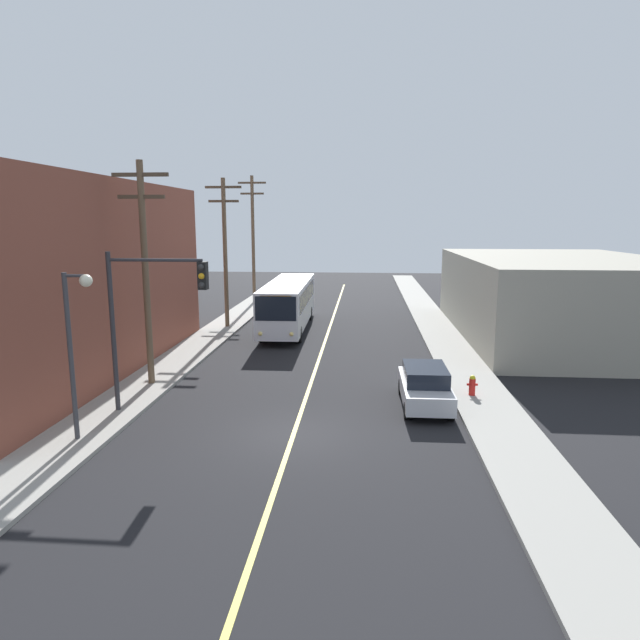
# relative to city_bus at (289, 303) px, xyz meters

# --- Properties ---
(ground_plane) EXTENTS (120.00, 120.00, 0.00)m
(ground_plane) POSITION_rel_city_bus_xyz_m (2.74, -18.55, -1.82)
(ground_plane) COLOR black
(sidewalk_left) EXTENTS (2.50, 90.00, 0.15)m
(sidewalk_left) POSITION_rel_city_bus_xyz_m (-4.51, -8.55, -1.74)
(sidewalk_left) COLOR gray
(sidewalk_left) RESTS_ON ground
(sidewalk_right) EXTENTS (2.50, 90.00, 0.15)m
(sidewalk_right) POSITION_rel_city_bus_xyz_m (9.99, -8.55, -1.74)
(sidewalk_right) COLOR gray
(sidewalk_right) RESTS_ON ground
(lane_stripe_center) EXTENTS (0.16, 60.00, 0.01)m
(lane_stripe_center) POSITION_rel_city_bus_xyz_m (2.74, -3.55, -1.81)
(lane_stripe_center) COLOR #D8CC4C
(lane_stripe_center) RESTS_ON ground
(building_left_brick) EXTENTS (10.00, 20.45, 9.12)m
(building_left_brick) POSITION_rel_city_bus_xyz_m (-10.75, -11.65, 2.74)
(building_left_brick) COLOR brown
(building_left_brick) RESTS_ON ground
(building_right_warehouse) EXTENTS (12.00, 18.93, 5.04)m
(building_right_warehouse) POSITION_rel_city_bus_xyz_m (17.23, -1.05, 0.70)
(building_right_warehouse) COLOR gray
(building_right_warehouse) RESTS_ON ground
(city_bus) EXTENTS (2.75, 12.19, 3.20)m
(city_bus) POSITION_rel_city_bus_xyz_m (0.00, 0.00, 0.00)
(city_bus) COLOR silver
(city_bus) RESTS_ON ground
(parked_car_silver) EXTENTS (1.85, 4.41, 1.62)m
(parked_car_silver) POSITION_rel_city_bus_xyz_m (7.53, -15.19, -0.98)
(parked_car_silver) COLOR #B7B7BC
(parked_car_silver) RESTS_ON ground
(utility_pole_near) EXTENTS (2.40, 0.28, 9.59)m
(utility_pole_near) POSITION_rel_city_bus_xyz_m (-4.28, -13.45, 3.62)
(utility_pole_near) COLOR brown
(utility_pole_near) RESTS_ON sidewalk_left
(utility_pole_mid) EXTENTS (2.40, 0.28, 9.86)m
(utility_pole_mid) POSITION_rel_city_bus_xyz_m (-4.22, -0.09, 3.76)
(utility_pole_mid) COLOR brown
(utility_pole_mid) RESTS_ON sidewalk_left
(utility_pole_far) EXTENTS (2.40, 0.28, 10.88)m
(utility_pole_far) POSITION_rel_city_bus_xyz_m (-4.61, 11.15, 4.29)
(utility_pole_far) COLOR brown
(utility_pole_far) RESTS_ON sidewalk_left
(traffic_signal_left_corner) EXTENTS (3.75, 0.48, 6.00)m
(traffic_signal_left_corner) POSITION_rel_city_bus_xyz_m (-2.67, -16.98, 2.49)
(traffic_signal_left_corner) COLOR #2D2D33
(traffic_signal_left_corner) RESTS_ON sidewalk_left
(street_lamp_left) EXTENTS (0.98, 0.40, 5.50)m
(street_lamp_left) POSITION_rel_city_bus_xyz_m (-4.09, -19.80, 1.92)
(street_lamp_left) COLOR #38383D
(street_lamp_left) RESTS_ON sidewalk_left
(fire_hydrant) EXTENTS (0.44, 0.26, 0.84)m
(fire_hydrant) POSITION_rel_city_bus_xyz_m (9.59, -14.06, -1.23)
(fire_hydrant) COLOR red
(fire_hydrant) RESTS_ON sidewalk_right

